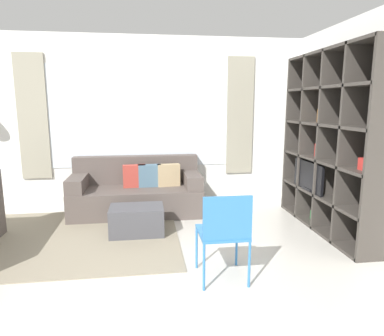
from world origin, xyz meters
The scene contains 8 objects.
ground_plane centered at (0.00, 0.00, 0.00)m, with size 16.00×16.00×0.00m, color beige.
wall_back centered at (0.00, 3.03, 1.36)m, with size 6.49×0.11×2.70m.
wall_right centered at (2.68, 1.50, 1.35)m, with size 0.07×4.20×2.70m, color white.
area_rug centered at (-0.93, 1.63, 0.01)m, with size 2.74×2.14×0.01m, color gray.
shelving_unit centered at (2.47, 1.53, 1.14)m, with size 0.42×2.01×2.31m.
couch_main centered at (-0.07, 2.58, 0.31)m, with size 1.94×0.83×0.84m.
ottoman centered at (-0.07, 1.66, 0.18)m, with size 0.68×0.44×0.37m.
folding_chair centered at (0.76, 0.34, 0.52)m, with size 0.44×0.46×0.86m.
Camera 1 is at (0.06, -2.56, 1.65)m, focal length 32.00 mm.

